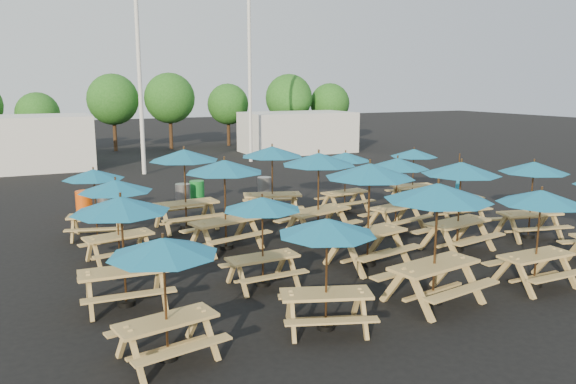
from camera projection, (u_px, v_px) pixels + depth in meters
name	position (u px, v px, depth m)	size (l,w,h in m)	color
ground	(310.00, 238.00, 16.37)	(120.00, 120.00, 0.00)	black
picnic_unit_0	(163.00, 254.00, 8.82)	(2.07, 2.07, 2.07)	#A48349
picnic_unit_1	(121.00, 211.00, 11.01)	(2.03, 2.03, 2.28)	#A48349
picnic_unit_2	(116.00, 191.00, 13.80)	(2.11, 2.11, 2.12)	#A48349
picnic_unit_3	(94.00, 179.00, 16.06)	(2.13, 2.13, 2.04)	#A48349
picnic_unit_4	(327.00, 233.00, 9.95)	(2.29, 2.29, 2.10)	#A48349
picnic_unit_5	(262.00, 209.00, 12.17)	(1.81, 1.81, 2.03)	#A48349
picnic_unit_6	(224.00, 172.00, 14.88)	(2.55, 2.55, 2.47)	#A48349
picnic_unit_7	(184.00, 160.00, 17.03)	(2.30, 2.30, 2.49)	#A48349
picnic_unit_8	(438.00, 200.00, 11.11)	(2.48, 2.48, 2.52)	#A48349
picnic_unit_9	(370.00, 177.00, 13.48)	(2.60, 2.60, 2.57)	#A48349
picnic_unit_10	(319.00, 164.00, 15.97)	(2.63, 2.63, 2.52)	#A48349
picnic_unit_11	(272.00, 156.00, 18.47)	(2.58, 2.58, 2.42)	#A48349
picnic_unit_12	(541.00, 203.00, 12.13)	(1.89, 1.89, 2.19)	#A48349
picnic_unit_13	(461.00, 174.00, 14.75)	(2.41, 2.41, 2.43)	#A48349
picnic_unit_14	(397.00, 168.00, 16.93)	(2.31, 2.31, 2.25)	#A48349
picnic_unit_15	(345.00, 160.00, 19.48)	(2.00, 2.00, 2.11)	#A48349
picnic_unit_17	(533.00, 172.00, 16.03)	(2.29, 2.29, 2.26)	#A48349
picnic_unit_18	(458.00, 192.00, 18.48)	(1.84, 1.64, 2.20)	#A48349
picnic_unit_19	(414.00, 156.00, 20.85)	(2.01, 2.01, 2.06)	#A48349
waste_bin_0	(84.00, 203.00, 19.02)	(0.54, 0.54, 0.86)	#E5510D
waste_bin_1	(105.00, 201.00, 19.40)	(0.54, 0.54, 0.86)	gray
waste_bin_2	(183.00, 196.00, 20.33)	(0.54, 0.54, 0.86)	gray
waste_bin_3	(197.00, 192.00, 20.98)	(0.54, 0.54, 0.86)	#177E2C
waste_bin_4	(264.00, 188.00, 21.82)	(0.54, 0.54, 0.86)	gray
mast_0	(138.00, 50.00, 26.81)	(0.20, 0.20, 12.00)	silver
mast_1	(249.00, 55.00, 31.32)	(0.20, 0.20, 12.00)	silver
event_tent_0	(9.00, 144.00, 28.70)	(8.00, 4.00, 2.80)	silver
event_tent_1	(298.00, 132.00, 36.77)	(7.00, 4.00, 2.60)	silver
tree_2	(38.00, 114.00, 34.16)	(2.59, 2.59, 3.93)	#382314
tree_3	(113.00, 99.00, 36.91)	(3.36, 3.36, 5.09)	#382314
tree_4	(170.00, 98.00, 38.03)	(3.41, 3.41, 5.17)	#382314
tree_5	(228.00, 104.00, 40.32)	(2.94, 2.94, 4.45)	#382314
tree_6	(289.00, 98.00, 40.34)	(3.38, 3.38, 5.13)	#382314
tree_7	(330.00, 103.00, 41.87)	(2.95, 2.95, 4.48)	#382314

